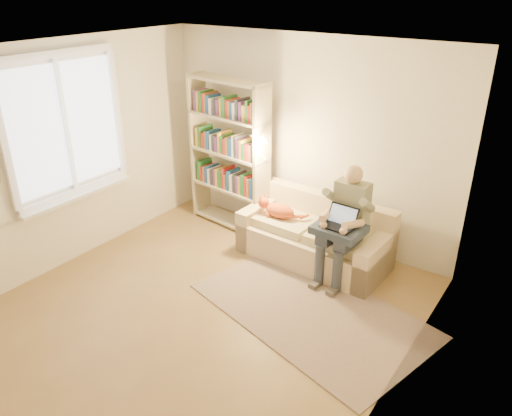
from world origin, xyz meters
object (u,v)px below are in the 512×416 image
Objects in this scene: laptop at (338,220)px; bookshelf at (229,148)px; sofa at (315,239)px; person at (345,218)px; cat at (281,210)px.

laptop is 1.93m from bookshelf.
bookshelf is (-1.43, 0.16, 0.85)m from sofa.
cat is (-0.88, 0.07, -0.17)m from person.
person is 3.82× the size of laptop.
cat is 0.29× the size of bookshelf.
cat is at bearing -7.77° from bookshelf.
person is 0.90m from cat.
person reaches higher than laptop.
sofa reaches higher than cat.
sofa is 0.54m from cat.
laptop is at bearing -6.72° from bookshelf.
person is 0.12m from laptop.
bookshelf reaches higher than person.
person is at bearing -3.00° from bookshelf.
sofa is 0.67m from person.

